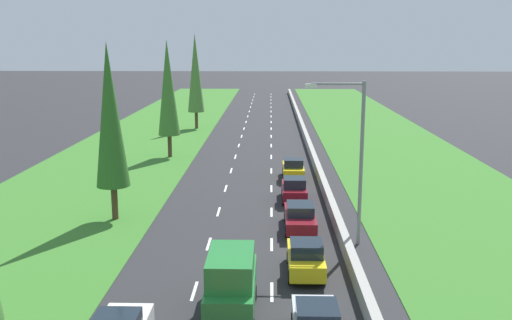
{
  "coord_description": "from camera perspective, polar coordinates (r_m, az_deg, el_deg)",
  "views": [
    {
      "loc": [
        1.64,
        -2.38,
        11.05
      ],
      "look_at": [
        0.34,
        48.05,
        0.32
      ],
      "focal_mm": 39.3,
      "sensor_mm": 36.0,
      "label": 1
    }
  ],
  "objects": [
    {
      "name": "yellow_hatchback_right_lane_sixth",
      "position": [
        45.82,
        3.81,
        -0.89
      ],
      "size": [
        1.74,
        3.9,
        1.72
      ],
      "color": "yellow",
      "rests_on": "ground"
    },
    {
      "name": "poplar_tree_second",
      "position": [
        35.31,
        -14.65,
        4.36
      ],
      "size": [
        2.08,
        2.08,
        11.07
      ],
      "color": "#4C3823",
      "rests_on": "ground"
    },
    {
      "name": "green_van_centre_lane",
      "position": [
        23.21,
        -2.52,
        -12.56
      ],
      "size": [
        1.96,
        4.9,
        2.82
      ],
      "color": "#237A33",
      "rests_on": "ground"
    },
    {
      "name": "grass_verge_left",
      "position": [
        64.94,
        -11.26,
        2.0
      ],
      "size": [
        14.0,
        140.0,
        0.04
      ],
      "primitive_type": "cube",
      "color": "#387528",
      "rests_on": "ground"
    },
    {
      "name": "grass_verge_right",
      "position": [
        64.61,
        12.81,
        1.88
      ],
      "size": [
        14.0,
        140.0,
        0.04
      ],
      "primitive_type": "cube",
      "color": "#387528",
      "rests_on": "ground"
    },
    {
      "name": "maroon_hatchback_right_lane",
      "position": [
        39.53,
        3.91,
        -2.99
      ],
      "size": [
        1.74,
        3.9,
        1.72
      ],
      "color": "maroon",
      "rests_on": "ground"
    },
    {
      "name": "maroon_sedan_right_lane",
      "position": [
        33.57,
        4.5,
        -5.78
      ],
      "size": [
        1.82,
        4.5,
        1.64
      ],
      "color": "maroon",
      "rests_on": "ground"
    },
    {
      "name": "poplar_tree_fourth",
      "position": [
        71.87,
        -6.19,
        8.76
      ],
      "size": [
        2.1,
        2.1,
        12.02
      ],
      "color": "#4C3823",
      "rests_on": "ground"
    },
    {
      "name": "poplar_tree_third",
      "position": [
        54.13,
        -8.95,
        7.22
      ],
      "size": [
        2.08,
        2.08,
        11.24
      ],
      "color": "#4C3823",
      "rests_on": "ground"
    },
    {
      "name": "ground_plane",
      "position": [
        63.37,
        -0.03,
        1.97
      ],
      "size": [
        300.0,
        300.0,
        0.0
      ],
      "primitive_type": "plane",
      "color": "#28282B",
      "rests_on": "ground"
    },
    {
      "name": "yellow_hatchback_right_lane",
      "position": [
        27.46,
        5.08,
        -9.86
      ],
      "size": [
        1.74,
        3.9,
        1.72
      ],
      "color": "yellow",
      "rests_on": "ground"
    },
    {
      "name": "street_light_mast",
      "position": [
        30.57,
        10.06,
        0.86
      ],
      "size": [
        3.2,
        0.28,
        9.0
      ],
      "color": "gray",
      "rests_on": "ground"
    },
    {
      "name": "lane_markings",
      "position": [
        63.37,
        -0.03,
        1.97
      ],
      "size": [
        3.64,
        116.0,
        0.01
      ],
      "color": "white",
      "rests_on": "ground"
    },
    {
      "name": "median_barrier",
      "position": [
        63.41,
        5.13,
        2.32
      ],
      "size": [
        0.44,
        120.0,
        0.85
      ],
      "primitive_type": "cube",
      "color": "#9E9B93",
      "rests_on": "ground"
    }
  ]
}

